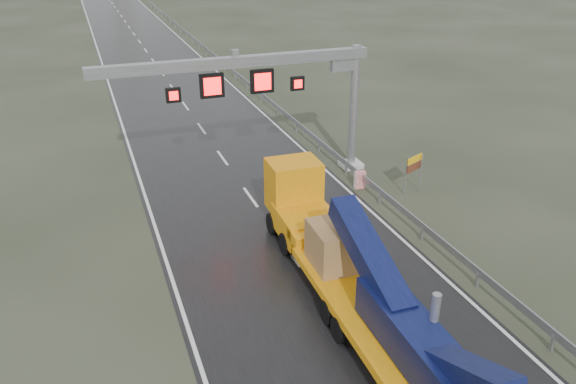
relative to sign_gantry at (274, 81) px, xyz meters
name	(u,v)px	position (x,y,z in m)	size (l,w,h in m)	color
road	(172,88)	(-2.10, 22.01, -5.60)	(11.00, 200.00, 0.02)	black
guardrail	(273,104)	(4.00, 12.01, -4.91)	(0.20, 140.00, 1.40)	gray
sign_gantry	(274,81)	(0.00, 0.00, 0.00)	(14.90, 1.20, 7.42)	#B8B8B3
heavy_haul_truck	(350,268)	(-1.31, -12.21, -4.00)	(3.05, 17.75, 4.15)	orange
exit_sign_pair	(414,167)	(6.28, -4.43, -4.09)	(1.17, 0.59, 2.17)	gray
striped_barrier	(360,180)	(3.90, -2.91, -5.12)	(0.58, 0.31, 0.99)	red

